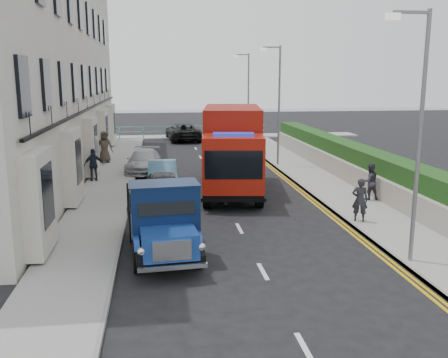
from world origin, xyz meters
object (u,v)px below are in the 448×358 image
Objects in this scene: lamp_near at (417,125)px; lamp_mid at (277,99)px; lamp_far at (247,93)px; parked_car_front at (163,189)px; red_lorry at (232,148)px; pedestrian_east_near at (360,200)px; bedford_lorry at (164,225)px.

lamp_near is 1.00× the size of lamp_mid.
lamp_far is 19.73m from parked_car_front.
red_lorry is at bearing -102.41° from lamp_far.
pedestrian_east_near reaches higher than parked_car_front.
lamp_far is 22.25m from pedestrian_east_near.
lamp_near is 1.40× the size of bedford_lorry.
lamp_mid is 1.40× the size of bedford_lorry.
red_lorry is at bearing 29.96° from parked_car_front.
lamp_far is 1.79× the size of parked_car_front.
red_lorry reaches higher than bedford_lorry.
bedford_lorry is at bearing -103.18° from red_lorry.
bedford_lorry is at bearing 40.74° from pedestrian_east_near.
lamp_near is at bearing 106.83° from pedestrian_east_near.
pedestrian_east_near is at bearing 15.66° from bedford_lorry.
lamp_near is 5.03m from pedestrian_east_near.
bedford_lorry is 1.28× the size of parked_car_front.
lamp_near is 0.91× the size of red_lorry.
lamp_near reaches higher than red_lorry.
lamp_mid reaches higher than bedford_lorry.
red_lorry is (-3.56, -16.17, -1.94)m from lamp_far.
red_lorry is at bearing -119.98° from lamp_mid.
bedford_lorry is 9.19m from red_lorry.
lamp_near is 10.83m from parked_car_front.
parked_car_front is (0.05, 6.47, -0.39)m from bedford_lorry.
bedford_lorry is at bearing -114.93° from lamp_mid.
lamp_far is at bearing -69.38° from pedestrian_east_near.
lamp_mid is at bearing 90.00° from lamp_near.
bedford_lorry is (-6.83, -14.70, -2.94)m from lamp_mid.
parked_car_front is 7.97m from pedestrian_east_near.
lamp_near is 1.00× the size of lamp_far.
lamp_mid is at bearing 60.03° from bedford_lorry.
pedestrian_east_near is at bearing 86.79° from lamp_near.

